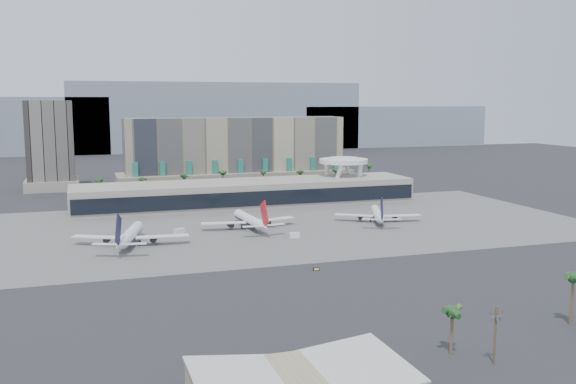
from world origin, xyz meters
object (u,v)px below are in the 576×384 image
object	(u,v)px
airliner_centre	(250,220)
service_vehicle_b	(294,235)
airliner_right	(378,214)
taxiway_sign	(316,269)
utility_pole	(496,330)
service_vehicle_a	(179,231)
airliner_left	(130,235)

from	to	relation	value
airliner_centre	service_vehicle_b	distance (m)	25.48
airliner_right	taxiway_sign	xyz separation A→B (m)	(-53.32, -66.35, -2.92)
airliner_centre	utility_pole	bearing A→B (deg)	-89.39
service_vehicle_a	service_vehicle_b	world-z (taller)	service_vehicle_a
airliner_centre	taxiway_sign	distance (m)	69.61
airliner_centre	service_vehicle_b	size ratio (longest dim) A/B	10.79
airliner_centre	service_vehicle_b	bearing A→B (deg)	-66.46
utility_pole	taxiway_sign	world-z (taller)	utility_pole
airliner_right	taxiway_sign	size ratio (longest dim) A/B	18.05
service_vehicle_a	airliner_centre	bearing A→B (deg)	-21.63
taxiway_sign	airliner_right	bearing A→B (deg)	56.60
utility_pole	airliner_left	size ratio (longest dim) A/B	0.28
airliner_right	airliner_left	bearing A→B (deg)	-152.37
service_vehicle_a	airliner_right	bearing A→B (deg)	-25.02
utility_pole	airliner_centre	bearing A→B (deg)	94.58
service_vehicle_b	taxiway_sign	distance (m)	47.81
utility_pole	airliner_right	distance (m)	150.84
utility_pole	service_vehicle_b	xyz separation A→B (m)	(-0.08, 124.74, -6.15)
airliner_left	service_vehicle_a	world-z (taller)	airliner_left
airliner_right	service_vehicle_b	size ratio (longest dim) A/B	9.57
airliner_left	airliner_right	xyz separation A→B (m)	(105.52, 13.35, -0.44)
service_vehicle_b	airliner_right	bearing A→B (deg)	29.10
airliner_right	service_vehicle_a	world-z (taller)	airliner_right
utility_pole	taxiway_sign	xyz separation A→B (m)	(-8.86, 77.74, -6.68)
airliner_right	service_vehicle_b	xyz separation A→B (m)	(-44.55, -19.35, -2.38)
taxiway_sign	airliner_left	bearing A→B (deg)	139.95
utility_pole	airliner_left	world-z (taller)	airliner_left
airliner_centre	service_vehicle_a	distance (m)	29.27
utility_pole	service_vehicle_b	distance (m)	124.89
utility_pole	service_vehicle_a	xyz separation A→B (m)	(-40.91, 146.21, -6.11)
airliner_left	airliner_right	bearing A→B (deg)	22.55
airliner_centre	service_vehicle_a	world-z (taller)	airliner_centre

